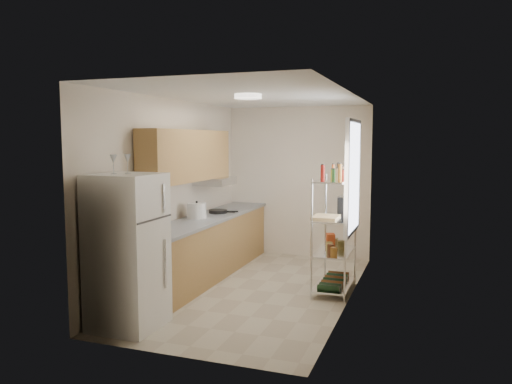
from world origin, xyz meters
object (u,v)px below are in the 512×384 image
refrigerator (127,251)px  cutting_board (326,217)px  rice_cooker (197,211)px  frying_pan_large (218,211)px  espresso_machine (344,205)px

refrigerator → cutting_board: size_ratio=4.01×
rice_cooker → cutting_board: size_ratio=0.66×
frying_pan_large → rice_cooker: bearing=-115.6°
refrigerator → frying_pan_large: 2.52m
refrigerator → espresso_machine: 3.05m
rice_cooker → cutting_board: rice_cooker is taller
refrigerator → frying_pan_large: refrigerator is taller
cutting_board → rice_cooker: bearing=178.4°
rice_cooker → frying_pan_large: size_ratio=0.96×
rice_cooker → frying_pan_large: 0.59m
refrigerator → espresso_machine: refrigerator is taller
cutting_board → espresso_machine: espresso_machine is taller
rice_cooker → cutting_board: 1.90m
refrigerator → frying_pan_large: bearing=91.1°
refrigerator → frying_pan_large: (-0.05, 2.52, 0.09)m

